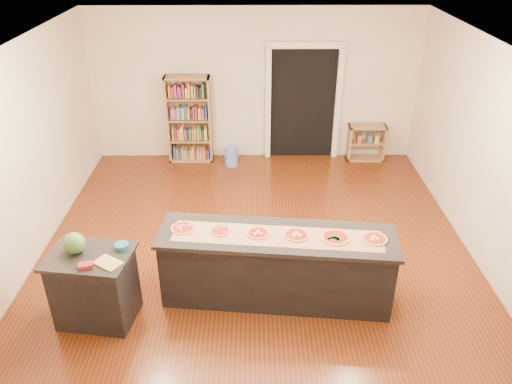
{
  "coord_description": "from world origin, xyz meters",
  "views": [
    {
      "loc": [
        -0.04,
        -5.45,
        4.14
      ],
      "look_at": [
        0.0,
        0.2,
        1.0
      ],
      "focal_mm": 35.0,
      "sensor_mm": 36.0,
      "label": 1
    }
  ],
  "objects_px": {
    "bookshelf": "(189,120)",
    "watermelon": "(74,243)",
    "kitchen_island": "(276,266)",
    "waste_bin": "(231,156)",
    "low_shelf": "(366,142)",
    "side_counter": "(95,287)"
  },
  "relations": [
    {
      "from": "bookshelf",
      "to": "watermelon",
      "type": "bearing_deg",
      "value": -100.24
    },
    {
      "from": "kitchen_island",
      "to": "waste_bin",
      "type": "height_order",
      "value": "kitchen_island"
    },
    {
      "from": "low_shelf",
      "to": "watermelon",
      "type": "xyz_separation_m",
      "value": [
        -4.12,
        -4.27,
        0.67
      ]
    },
    {
      "from": "low_shelf",
      "to": "kitchen_island",
      "type": "bearing_deg",
      "value": -115.47
    },
    {
      "from": "side_counter",
      "to": "low_shelf",
      "type": "height_order",
      "value": "side_counter"
    },
    {
      "from": "bookshelf",
      "to": "side_counter",
      "type": "bearing_deg",
      "value": -98.19
    },
    {
      "from": "low_shelf",
      "to": "watermelon",
      "type": "height_order",
      "value": "watermelon"
    },
    {
      "from": "waste_bin",
      "to": "watermelon",
      "type": "bearing_deg",
      "value": -110.99
    },
    {
      "from": "bookshelf",
      "to": "low_shelf",
      "type": "xyz_separation_m",
      "value": [
        3.34,
        -0.0,
        -0.47
      ]
    },
    {
      "from": "kitchen_island",
      "to": "watermelon",
      "type": "bearing_deg",
      "value": -166.25
    },
    {
      "from": "waste_bin",
      "to": "watermelon",
      "type": "height_order",
      "value": "watermelon"
    },
    {
      "from": "side_counter",
      "to": "bookshelf",
      "type": "bearing_deg",
      "value": 90.23
    },
    {
      "from": "kitchen_island",
      "to": "side_counter",
      "type": "bearing_deg",
      "value": -164.36
    },
    {
      "from": "watermelon",
      "to": "kitchen_island",
      "type": "bearing_deg",
      "value": 7.76
    },
    {
      "from": "low_shelf",
      "to": "waste_bin",
      "type": "relative_size",
      "value": 1.93
    },
    {
      "from": "side_counter",
      "to": "watermelon",
      "type": "relative_size",
      "value": 3.75
    },
    {
      "from": "side_counter",
      "to": "bookshelf",
      "type": "height_order",
      "value": "bookshelf"
    },
    {
      "from": "low_shelf",
      "to": "watermelon",
      "type": "bearing_deg",
      "value": -133.95
    },
    {
      "from": "low_shelf",
      "to": "watermelon",
      "type": "distance_m",
      "value": 5.97
    },
    {
      "from": "watermelon",
      "to": "waste_bin",
      "type": "bearing_deg",
      "value": 69.01
    },
    {
      "from": "waste_bin",
      "to": "low_shelf",
      "type": "bearing_deg",
      "value": 5.31
    },
    {
      "from": "waste_bin",
      "to": "bookshelf",
      "type": "bearing_deg",
      "value": 162.63
    }
  ]
}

